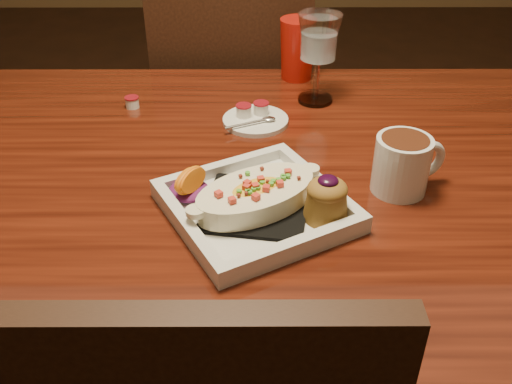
{
  "coord_description": "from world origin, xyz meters",
  "views": [
    {
      "loc": [
        0.06,
        -0.84,
        1.28
      ],
      "look_at": [
        0.06,
        -0.1,
        0.77
      ],
      "focal_mm": 40.0,
      "sensor_mm": 36.0,
      "label": 1
    }
  ],
  "objects_px": {
    "table": "(223,214)",
    "plate": "(263,200)",
    "saucer": "(254,118)",
    "red_tumbler": "(297,49)",
    "coffee_mug": "(403,162)",
    "chair_far": "(234,125)",
    "goblet": "(319,42)"
  },
  "relations": [
    {
      "from": "plate",
      "to": "coffee_mug",
      "type": "relative_size",
      "value": 2.74
    },
    {
      "from": "table",
      "to": "red_tumbler",
      "type": "relative_size",
      "value": 11.04
    },
    {
      "from": "chair_far",
      "to": "red_tumbler",
      "type": "xyz_separation_m",
      "value": [
        0.16,
        -0.23,
        0.31
      ]
    },
    {
      "from": "goblet",
      "to": "red_tumbler",
      "type": "relative_size",
      "value": 1.36
    },
    {
      "from": "saucer",
      "to": "red_tumbler",
      "type": "bearing_deg",
      "value": 66.52
    },
    {
      "from": "coffee_mug",
      "to": "saucer",
      "type": "relative_size",
      "value": 0.95
    },
    {
      "from": "saucer",
      "to": "table",
      "type": "bearing_deg",
      "value": -108.41
    },
    {
      "from": "red_tumbler",
      "to": "goblet",
      "type": "bearing_deg",
      "value": -75.51
    },
    {
      "from": "plate",
      "to": "red_tumbler",
      "type": "bearing_deg",
      "value": 52.12
    },
    {
      "from": "chair_far",
      "to": "coffee_mug",
      "type": "relative_size",
      "value": 7.51
    },
    {
      "from": "table",
      "to": "chair_far",
      "type": "bearing_deg",
      "value": 90.0
    },
    {
      "from": "table",
      "to": "plate",
      "type": "relative_size",
      "value": 4.42
    },
    {
      "from": "coffee_mug",
      "to": "table",
      "type": "bearing_deg",
      "value": 147.93
    },
    {
      "from": "red_tumbler",
      "to": "chair_far",
      "type": "bearing_deg",
      "value": 124.18
    },
    {
      "from": "goblet",
      "to": "saucer",
      "type": "relative_size",
      "value": 1.42
    },
    {
      "from": "table",
      "to": "plate",
      "type": "bearing_deg",
      "value": -61.64
    },
    {
      "from": "table",
      "to": "saucer",
      "type": "bearing_deg",
      "value": 71.59
    },
    {
      "from": "coffee_mug",
      "to": "goblet",
      "type": "height_order",
      "value": "goblet"
    },
    {
      "from": "table",
      "to": "coffee_mug",
      "type": "bearing_deg",
      "value": -11.87
    },
    {
      "from": "chair_far",
      "to": "red_tumbler",
      "type": "distance_m",
      "value": 0.42
    },
    {
      "from": "goblet",
      "to": "saucer",
      "type": "height_order",
      "value": "goblet"
    },
    {
      "from": "plate",
      "to": "red_tumbler",
      "type": "distance_m",
      "value": 0.54
    },
    {
      "from": "table",
      "to": "saucer",
      "type": "height_order",
      "value": "saucer"
    },
    {
      "from": "red_tumbler",
      "to": "plate",
      "type": "bearing_deg",
      "value": -99.01
    },
    {
      "from": "table",
      "to": "red_tumbler",
      "type": "bearing_deg",
      "value": 68.7
    },
    {
      "from": "coffee_mug",
      "to": "saucer",
      "type": "height_order",
      "value": "coffee_mug"
    },
    {
      "from": "saucer",
      "to": "coffee_mug",
      "type": "bearing_deg",
      "value": -44.88
    },
    {
      "from": "plate",
      "to": "saucer",
      "type": "bearing_deg",
      "value": 63.57
    },
    {
      "from": "goblet",
      "to": "saucer",
      "type": "xyz_separation_m",
      "value": [
        -0.13,
        -0.1,
        -0.12
      ]
    },
    {
      "from": "saucer",
      "to": "red_tumbler",
      "type": "distance_m",
      "value": 0.25
    },
    {
      "from": "plate",
      "to": "saucer",
      "type": "height_order",
      "value": "plate"
    },
    {
      "from": "saucer",
      "to": "goblet",
      "type": "bearing_deg",
      "value": 37.16
    }
  ]
}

